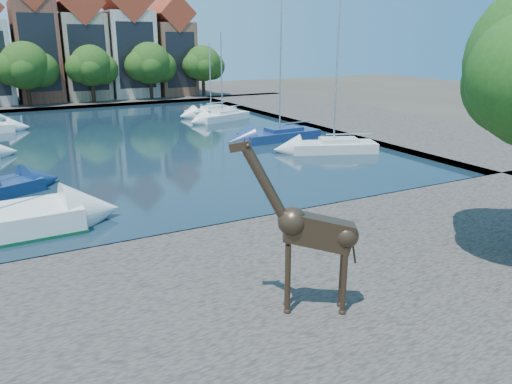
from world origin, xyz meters
TOP-DOWN VIEW (x-y plane):
  - ground at (0.00, 0.00)m, footprint 160.00×160.00m
  - water_basin at (0.00, 24.00)m, footprint 38.00×50.00m
  - near_quay at (0.00, -7.00)m, footprint 50.00×14.00m
  - far_quay at (0.00, 56.00)m, footprint 60.00×16.00m
  - right_quay at (25.00, 24.00)m, footprint 14.00×52.00m
  - townhouse_center at (-4.00, 55.99)m, footprint 5.44×9.18m
  - townhouse_east_inner at (2.00, 55.99)m, footprint 5.94×9.18m
  - townhouse_east_mid at (8.50, 55.99)m, footprint 6.43×9.18m
  - townhouse_east_end at (15.00, 55.99)m, footprint 5.44×9.18m
  - far_tree_mid_west at (-5.89, 50.49)m, footprint 7.80×6.00m
  - far_tree_mid_east at (2.10, 50.49)m, footprint 7.02×5.40m
  - far_tree_east at (10.11, 50.49)m, footprint 7.54×5.80m
  - far_tree_far_east at (18.09, 50.49)m, footprint 6.76×5.20m
  - giraffe_statue at (-2.50, -8.36)m, footprint 3.50×2.24m
  - sailboat_right_a at (13.26, 11.59)m, footprint 7.14×4.70m
  - sailboat_right_b at (12.00, 17.92)m, footprint 7.44×2.93m
  - sailboat_right_c at (12.00, 30.39)m, footprint 6.77×4.18m
  - sailboat_right_d at (12.48, 34.74)m, footprint 6.54×3.72m

SIDE VIEW (x-z plane):
  - ground at x=0.00m, z-range 0.00..0.00m
  - water_basin at x=0.00m, z-range 0.00..0.08m
  - near_quay at x=0.00m, z-range 0.00..0.50m
  - far_quay at x=0.00m, z-range 0.00..0.50m
  - right_quay at x=25.00m, z-range 0.00..0.50m
  - sailboat_right_d at x=12.48m, z-range -3.47..4.75m
  - sailboat_right_c at x=12.00m, z-range -4.03..5.35m
  - sailboat_right_b at x=12.00m, z-range -5.92..7.27m
  - sailboat_right_a at x=13.26m, z-range -5.35..6.72m
  - giraffe_statue at x=-2.50m, z-range 0.45..5.92m
  - far_tree_far_east at x=18.09m, z-range 1.40..8.76m
  - far_tree_mid_east at x=2.10m, z-range 1.37..8.89m
  - far_tree_east at x=10.11m, z-range 1.32..9.16m
  - far_tree_mid_west at x=-5.89m, z-range 1.29..9.29m
  - townhouse_east_end at x=15.00m, z-range -0.11..14.32m
  - townhouse_east_inner at x=2.00m, z-range -0.16..15.63m
  - townhouse_east_mid at x=8.50m, z-range -0.22..16.43m
  - townhouse_center at x=-4.00m, z-range -0.10..16.83m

